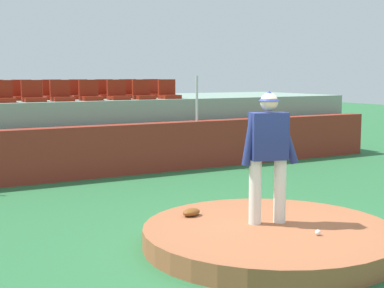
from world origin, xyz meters
name	(u,v)px	position (x,y,z in m)	size (l,w,h in m)	color
ground_plane	(269,246)	(0.00, 0.00, 0.00)	(60.00, 60.00, 0.00)	#2A6739
pitchers_mound	(269,236)	(0.00, 0.00, 0.14)	(3.45, 3.45, 0.28)	#9D5837
pitcher	(268,147)	(0.08, 0.16, 1.34)	(0.81, 0.40, 1.84)	silver
baseball	(318,232)	(0.29, -0.64, 0.32)	(0.07, 0.07, 0.07)	white
fielding_glove	(191,212)	(-0.64, 1.02, 0.33)	(0.30, 0.20, 0.11)	brown
brick_barrier	(107,151)	(0.00, 6.11, 0.59)	(15.78, 0.40, 1.18)	maroon
fence_post_right	(197,99)	(2.39, 6.11, 1.74)	(0.06, 0.06, 1.12)	silver
bleacher_platform	(73,130)	(0.00, 8.63, 0.85)	(15.54, 4.04, 1.71)	gray
stadium_chair_0	(2,95)	(-2.08, 7.14, 1.87)	(0.48, 0.44, 0.50)	maroon
stadium_chair_1	(33,95)	(-1.40, 7.13, 1.87)	(0.48, 0.44, 0.50)	maroon
stadium_chair_2	(61,94)	(-0.72, 7.15, 1.87)	(0.48, 0.44, 0.50)	maroon
stadium_chair_3	(90,94)	(-0.03, 7.12, 1.87)	(0.48, 0.44, 0.50)	maroon
stadium_chair_4	(118,93)	(0.70, 7.14, 1.87)	(0.48, 0.44, 0.50)	maroon
stadium_chair_5	(143,93)	(1.37, 7.11, 1.87)	(0.48, 0.44, 0.50)	maroon
stadium_chair_6	(168,93)	(2.10, 7.10, 1.87)	(0.48, 0.44, 0.50)	maroon
stadium_chair_8	(23,94)	(-1.42, 8.05, 1.87)	(0.48, 0.44, 0.50)	maroon
stadium_chair_9	(53,93)	(-0.67, 8.04, 1.87)	(0.48, 0.44, 0.50)	maroon
stadium_chair_10	(79,93)	(0.01, 8.05, 1.87)	(0.48, 0.44, 0.50)	maroon
stadium_chair_11	(105,92)	(0.71, 8.03, 1.87)	(0.48, 0.44, 0.50)	maroon
stadium_chair_12	(129,92)	(1.40, 8.06, 1.87)	(0.48, 0.44, 0.50)	maroon
stadium_chair_13	(153,92)	(2.08, 8.01, 1.87)	(0.48, 0.44, 0.50)	maroon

